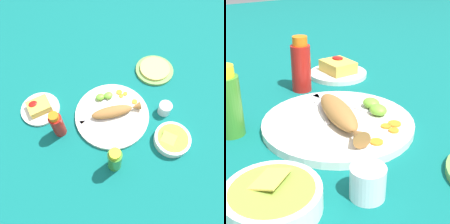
# 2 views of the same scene
# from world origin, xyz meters

# --- Properties ---
(ground_plane) EXTENTS (4.00, 4.00, 0.00)m
(ground_plane) POSITION_xyz_m (0.00, 0.00, 0.00)
(ground_plane) COLOR #0C605B
(main_plate) EXTENTS (0.35, 0.35, 0.02)m
(main_plate) POSITION_xyz_m (0.00, 0.00, 0.01)
(main_plate) COLOR silver
(main_plate) RESTS_ON ground_plane
(fried_fish) EXTENTS (0.24, 0.11, 0.04)m
(fried_fish) POSITION_xyz_m (-0.01, 0.00, 0.04)
(fried_fish) COLOR #996633
(fried_fish) RESTS_ON main_plate
(fork_near) EXTENTS (0.18, 0.08, 0.00)m
(fork_near) POSITION_xyz_m (0.09, -0.01, 0.02)
(fork_near) COLOR silver
(fork_near) RESTS_ON main_plate
(fork_far) EXTENTS (0.18, 0.07, 0.00)m
(fork_far) POSITION_xyz_m (0.08, -0.05, 0.02)
(fork_far) COLOR silver
(fork_far) RESTS_ON main_plate
(carrot_slice_near) EXTENTS (0.03, 0.03, 0.00)m
(carrot_slice_near) POSITION_xyz_m (-0.13, -0.01, 0.02)
(carrot_slice_near) COLOR orange
(carrot_slice_near) RESTS_ON main_plate
(carrot_slice_mid) EXTENTS (0.02, 0.02, 0.00)m
(carrot_slice_mid) POSITION_xyz_m (-0.11, -0.07, 0.02)
(carrot_slice_mid) COLOR orange
(carrot_slice_mid) RESTS_ON main_plate
(carrot_slice_far) EXTENTS (0.02, 0.02, 0.00)m
(carrot_slice_far) POSITION_xyz_m (-0.09, -0.07, 0.02)
(carrot_slice_far) COLOR orange
(carrot_slice_far) RESTS_ON main_plate
(carrot_slice_extra) EXTENTS (0.03, 0.03, 0.00)m
(carrot_slice_extra) POSITION_xyz_m (-0.09, -0.09, 0.02)
(carrot_slice_extra) COLOR orange
(carrot_slice_extra) RESTS_ON main_plate
(lime_wedge_main) EXTENTS (0.05, 0.04, 0.02)m
(lime_wedge_main) POSITION_xyz_m (-0.03, -0.09, 0.03)
(lime_wedge_main) COLOR #6BB233
(lime_wedge_main) RESTS_ON main_plate
(lime_wedge_side) EXTENTS (0.05, 0.04, 0.02)m
(lime_wedge_side) POSITION_xyz_m (0.01, -0.11, 0.03)
(lime_wedge_side) COLOR #6BB233
(lime_wedge_side) RESTS_ON main_plate
(hot_sauce_bottle_red) EXTENTS (0.06, 0.06, 0.16)m
(hot_sauce_bottle_red) POSITION_xyz_m (0.25, -0.04, 0.07)
(hot_sauce_bottle_red) COLOR #B21914
(hot_sauce_bottle_red) RESTS_ON ground_plane
(hot_sauce_bottle_green) EXTENTS (0.06, 0.06, 0.16)m
(hot_sauce_bottle_green) POSITION_xyz_m (0.11, 0.21, 0.08)
(hot_sauce_bottle_green) COLOR #3D8428
(hot_sauce_bottle_green) RESTS_ON ground_plane
(salt_cup) EXTENTS (0.06, 0.06, 0.06)m
(salt_cup) POSITION_xyz_m (-0.23, 0.10, 0.03)
(salt_cup) COLOR silver
(salt_cup) RESTS_ON ground_plane
(side_plate_fries) EXTENTS (0.18, 0.18, 0.01)m
(side_plate_fries) POSITION_xyz_m (0.29, -0.20, 0.01)
(side_plate_fries) COLOR silver
(side_plate_fries) RESTS_ON ground_plane
(fries_pile) EXTENTS (0.10, 0.08, 0.04)m
(fries_pile) POSITION_xyz_m (0.29, -0.20, 0.03)
(fries_pile) COLOR gold
(fries_pile) RESTS_ON side_plate_fries
(guacamole_bowl) EXTENTS (0.16, 0.16, 0.05)m
(guacamole_bowl) POSITION_xyz_m (-0.17, 0.24, 0.02)
(guacamole_bowl) COLOR white
(guacamole_bowl) RESTS_ON ground_plane
(tortilla_plate) EXTENTS (0.20, 0.20, 0.01)m
(tortilla_plate) POSITION_xyz_m (-0.33, -0.13, 0.01)
(tortilla_plate) COLOR #6B9E4C
(tortilla_plate) RESTS_ON ground_plane
(tortilla_stack) EXTENTS (0.16, 0.16, 0.01)m
(tortilla_stack) POSITION_xyz_m (-0.33, -0.13, 0.02)
(tortilla_stack) COLOR #E0C666
(tortilla_stack) RESTS_ON tortilla_plate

